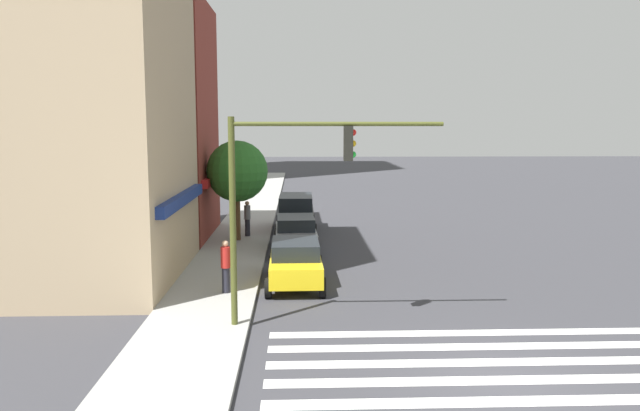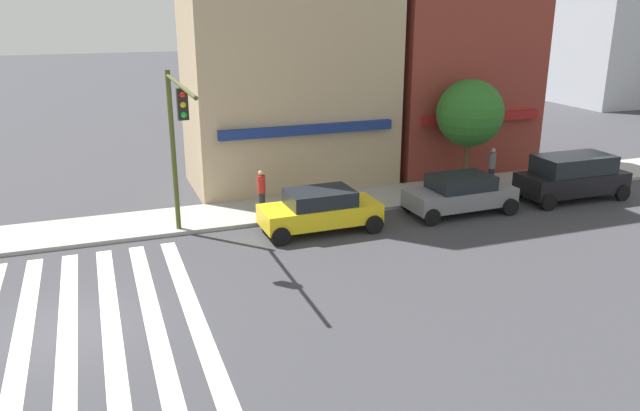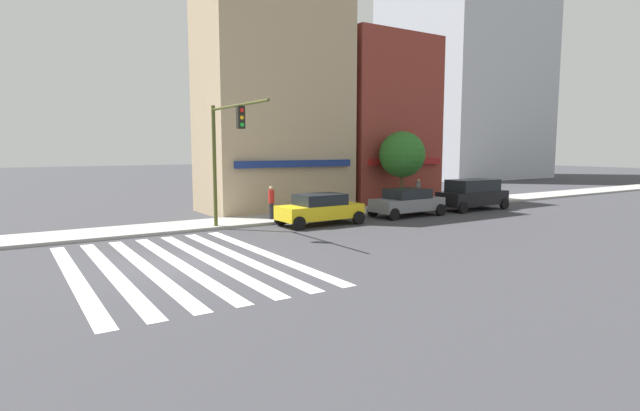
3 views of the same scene
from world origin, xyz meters
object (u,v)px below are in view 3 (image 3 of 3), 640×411
(sedan_grey, at_px, (407,202))
(pedestrian_grey_coat, at_px, (418,192))
(suv_black, at_px, (473,194))
(pedestrian_red_jacket, at_px, (271,202))
(traffic_signal, at_px, (226,143))
(sedan_yellow, at_px, (320,209))
(street_tree, at_px, (402,155))

(sedan_grey, distance_m, pedestrian_grey_coat, 4.01)
(pedestrian_grey_coat, bearing_deg, suv_black, 12.80)
(suv_black, relative_size, pedestrian_red_jacket, 2.66)
(traffic_signal, bearing_deg, pedestrian_red_jacket, 31.57)
(traffic_signal, xyz_separation_m, pedestrian_grey_coat, (14.11, 2.18, -3.07))
(sedan_yellow, xyz_separation_m, pedestrian_grey_coat, (9.16, 2.44, 0.23))
(street_tree, bearing_deg, sedan_grey, -126.29)
(suv_black, relative_size, pedestrian_grey_coat, 2.66)
(pedestrian_red_jacket, distance_m, street_tree, 9.95)
(sedan_grey, relative_size, pedestrian_red_jacket, 2.51)
(suv_black, distance_m, street_tree, 5.12)
(suv_black, xyz_separation_m, pedestrian_grey_coat, (-2.39, 2.44, 0.04))
(sedan_yellow, relative_size, pedestrian_red_jacket, 2.50)
(sedan_grey, xyz_separation_m, pedestrian_red_jacket, (-7.58, 2.31, 0.23))
(sedan_yellow, bearing_deg, pedestrian_grey_coat, 14.02)
(sedan_yellow, height_order, street_tree, street_tree)
(traffic_signal, relative_size, sedan_grey, 1.33)
(traffic_signal, height_order, pedestrian_grey_coat, traffic_signal)
(sedan_grey, bearing_deg, sedan_yellow, 178.30)
(traffic_signal, xyz_separation_m, sedan_grey, (10.94, -0.25, -3.31))
(sedan_yellow, bearing_deg, sedan_grey, -0.87)
(sedan_yellow, bearing_deg, traffic_signal, 176.19)
(sedan_grey, bearing_deg, suv_black, -1.70)
(suv_black, bearing_deg, pedestrian_grey_coat, 134.90)
(traffic_signal, bearing_deg, sedan_grey, -1.33)
(pedestrian_red_jacket, bearing_deg, sedan_grey, -134.30)
(sedan_yellow, xyz_separation_m, sedan_grey, (5.99, 0.00, 0.00))
(street_tree, bearing_deg, sedan_yellow, -160.81)
(traffic_signal, bearing_deg, sedan_yellow, -2.94)
(traffic_signal, bearing_deg, pedestrian_grey_coat, 8.79)
(pedestrian_grey_coat, height_order, street_tree, street_tree)
(traffic_signal, height_order, street_tree, traffic_signal)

